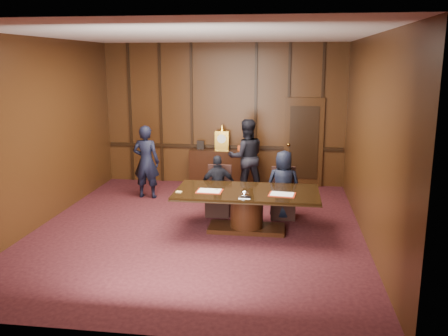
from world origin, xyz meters
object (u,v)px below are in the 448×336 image
(signatory_left, at_px, (218,186))
(witness_right, at_px, (246,157))
(witness_left, at_px, (146,162))
(sideboard, at_px, (222,166))
(signatory_right, at_px, (283,185))
(conference_table, at_px, (247,204))

(signatory_left, bearing_deg, witness_right, -118.46)
(witness_left, xyz_separation_m, witness_right, (2.22, 0.59, 0.05))
(sideboard, distance_m, witness_left, 2.06)
(witness_right, bearing_deg, signatory_right, 100.73)
(sideboard, height_order, signatory_left, sideboard)
(sideboard, xyz_separation_m, witness_right, (0.66, -0.71, 0.40))
(signatory_right, bearing_deg, witness_right, -59.42)
(sideboard, distance_m, signatory_left, 2.40)
(witness_left, bearing_deg, signatory_right, 163.75)
(sideboard, relative_size, signatory_right, 1.17)
(sideboard, height_order, witness_left, witness_left)
(signatory_left, distance_m, witness_left, 2.11)
(signatory_left, bearing_deg, witness_left, -45.27)
(signatory_left, relative_size, witness_right, 0.70)
(witness_left, relative_size, witness_right, 0.94)
(witness_right, bearing_deg, signatory_left, 58.81)
(sideboard, height_order, conference_table, sideboard)
(conference_table, bearing_deg, signatory_right, 50.91)
(signatory_left, xyz_separation_m, witness_right, (0.41, 1.67, 0.27))
(sideboard, bearing_deg, witness_right, -47.13)
(sideboard, bearing_deg, witness_left, -139.95)
(signatory_right, xyz_separation_m, witness_right, (-0.89, 1.67, 0.20))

